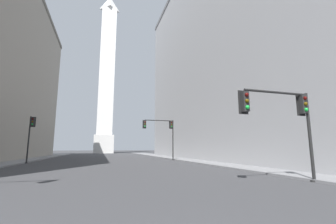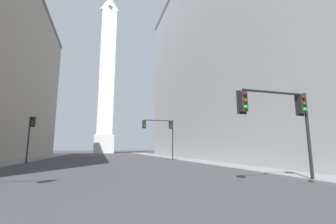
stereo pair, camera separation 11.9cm
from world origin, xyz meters
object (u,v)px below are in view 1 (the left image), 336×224
(traffic_light_mid_right, at_px, (163,129))
(traffic_light_mid_left, at_px, (31,132))
(obelisk, at_px, (107,74))
(traffic_light_near_right, at_px, (286,112))

(traffic_light_mid_right, bearing_deg, traffic_light_mid_left, -174.43)
(obelisk, xyz_separation_m, traffic_light_mid_left, (-10.01, -58.15, -27.61))
(traffic_light_mid_left, height_order, traffic_light_near_right, traffic_light_mid_left)
(obelisk, bearing_deg, traffic_light_mid_left, -99.76)
(traffic_light_mid_left, distance_m, traffic_light_near_right, 29.54)
(obelisk, distance_m, traffic_light_mid_left, 65.15)
(obelisk, relative_size, traffic_light_near_right, 12.90)
(traffic_light_near_right, height_order, traffic_light_mid_right, traffic_light_mid_right)
(traffic_light_near_right, bearing_deg, obelisk, 96.22)
(obelisk, bearing_deg, traffic_light_mid_right, -81.60)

